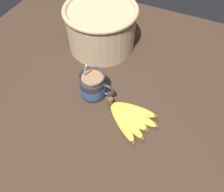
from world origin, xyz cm
name	(u,v)px	position (x,y,z in cm)	size (l,w,h in cm)	color
table	(97,106)	(0.00, 0.00, 1.39)	(133.68, 133.68, 2.78)	#332319
coffee_mug	(93,86)	(-3.12, 3.59, 7.01)	(13.49, 9.32, 13.90)	#28282D
banana_bunch	(129,117)	(12.61, -1.26, 4.46)	(19.17, 14.56, 4.14)	#4C381E
woven_basket	(101,26)	(-12.24, 29.07, 12.15)	(29.33, 29.33, 17.80)	tan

